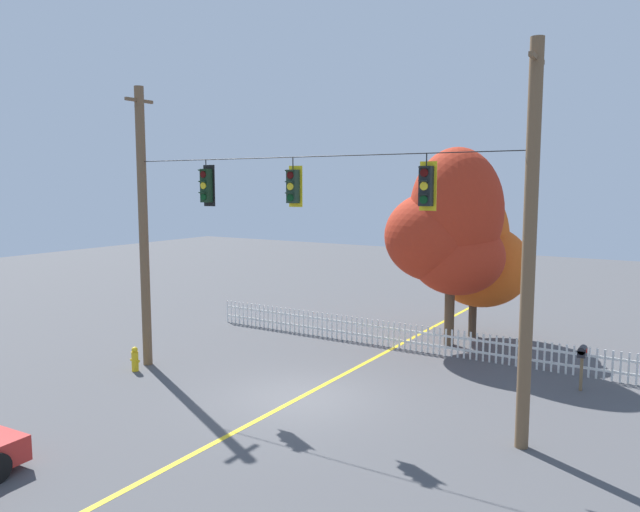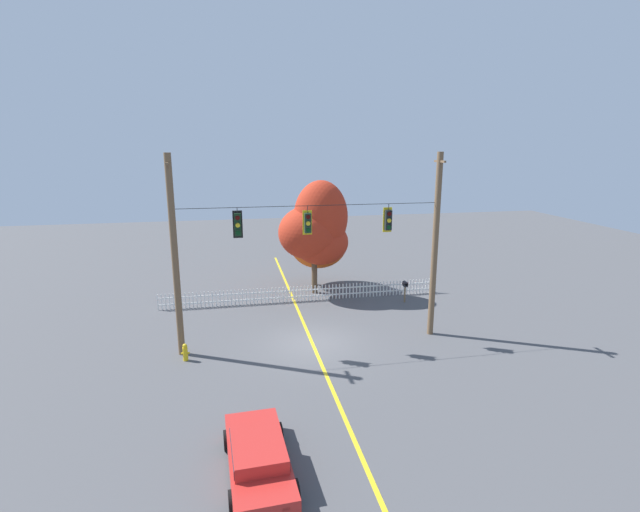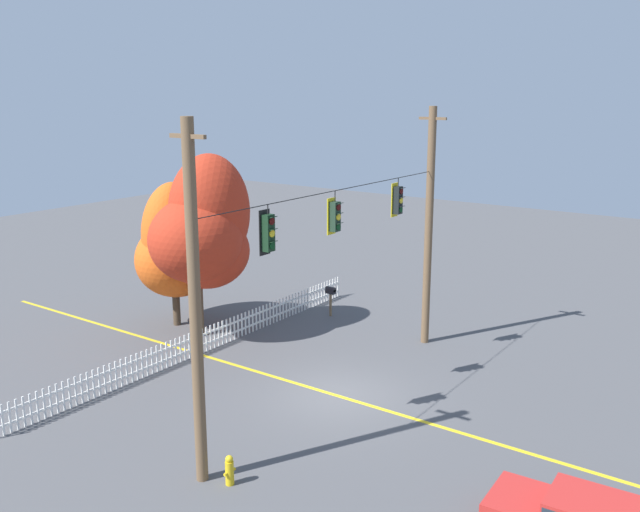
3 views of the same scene
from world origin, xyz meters
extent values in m
plane|color=#4C4C4F|center=(0.00, 0.00, 0.00)|extent=(80.00, 80.00, 0.00)
cube|color=gold|center=(0.00, 0.00, 0.00)|extent=(0.16, 36.00, 0.01)
cylinder|color=brown|center=(-6.16, 0.00, 4.58)|extent=(0.30, 0.30, 9.15)
cylinder|color=brown|center=(6.16, 0.00, 4.58)|extent=(0.30, 0.30, 9.15)
cube|color=brown|center=(-6.16, 0.00, 8.70)|extent=(0.10, 1.10, 0.10)
cube|color=brown|center=(6.16, 0.00, 8.70)|extent=(0.10, 1.10, 0.10)
cylinder|color=black|center=(0.00, 0.00, 6.76)|extent=(12.11, 0.02, 0.02)
cylinder|color=black|center=(-3.36, 0.00, 6.63)|extent=(0.03, 0.03, 0.27)
cube|color=black|center=(-3.36, 0.13, 5.99)|extent=(0.43, 0.02, 1.25)
cube|color=black|center=(-3.36, 0.00, 5.99)|extent=(0.30, 0.24, 1.00)
cylinder|color=#410706|center=(-3.36, -0.14, 6.32)|extent=(0.20, 0.03, 0.20)
cube|color=black|center=(-3.36, -0.18, 6.44)|extent=(0.22, 0.12, 0.06)
cylinder|color=yellow|center=(-3.36, -0.14, 5.99)|extent=(0.20, 0.03, 0.20)
cube|color=black|center=(-3.36, -0.18, 6.10)|extent=(0.22, 0.12, 0.06)
cylinder|color=#073513|center=(-3.36, -0.14, 5.65)|extent=(0.20, 0.03, 0.20)
cube|color=black|center=(-3.36, -0.18, 5.77)|extent=(0.22, 0.12, 0.06)
cylinder|color=black|center=(-0.19, 0.00, 6.59)|extent=(0.03, 0.03, 0.34)
cube|color=yellow|center=(-0.19, 0.13, 5.97)|extent=(0.43, 0.02, 1.13)
cube|color=#1E3323|center=(-0.19, 0.00, 5.97)|extent=(0.30, 0.24, 0.91)
cylinder|color=#410706|center=(-0.19, -0.14, 6.27)|extent=(0.20, 0.03, 0.20)
cube|color=#1E3323|center=(-0.19, -0.18, 6.39)|extent=(0.22, 0.12, 0.06)
cylinder|color=yellow|center=(-0.19, -0.14, 5.97)|extent=(0.20, 0.03, 0.20)
cube|color=#1E3323|center=(-0.19, -0.18, 6.08)|extent=(0.22, 0.12, 0.06)
cylinder|color=#073513|center=(-0.19, -0.14, 5.66)|extent=(0.20, 0.03, 0.20)
cube|color=#1E3323|center=(-0.19, -0.18, 5.78)|extent=(0.22, 0.12, 0.06)
cylinder|color=black|center=(3.69, 0.00, 6.61)|extent=(0.03, 0.03, 0.30)
cube|color=yellow|center=(3.69, 0.13, 5.98)|extent=(0.43, 0.02, 1.19)
cube|color=black|center=(3.69, 0.00, 5.98)|extent=(0.30, 0.24, 0.96)
cylinder|color=#410706|center=(3.69, -0.14, 6.30)|extent=(0.20, 0.03, 0.20)
cube|color=black|center=(3.69, -0.18, 6.41)|extent=(0.22, 0.12, 0.06)
cylinder|color=yellow|center=(3.69, -0.14, 5.98)|extent=(0.20, 0.03, 0.20)
cube|color=black|center=(3.69, -0.18, 6.09)|extent=(0.22, 0.12, 0.06)
cylinder|color=#073513|center=(3.69, -0.14, 5.66)|extent=(0.20, 0.03, 0.20)
cube|color=black|center=(3.69, -0.18, 5.78)|extent=(0.22, 0.12, 0.06)
cube|color=white|center=(-8.06, 6.32, 0.48)|extent=(0.06, 0.04, 0.97)
cube|color=white|center=(-7.83, 6.32, 0.48)|extent=(0.06, 0.04, 0.97)
cube|color=white|center=(-7.61, 6.32, 0.48)|extent=(0.06, 0.04, 0.97)
cube|color=white|center=(-7.39, 6.32, 0.48)|extent=(0.06, 0.04, 0.97)
cube|color=white|center=(-7.16, 6.32, 0.48)|extent=(0.06, 0.04, 0.97)
cube|color=white|center=(-6.94, 6.32, 0.48)|extent=(0.06, 0.04, 0.97)
cube|color=white|center=(-6.72, 6.32, 0.48)|extent=(0.06, 0.04, 0.97)
cube|color=white|center=(-6.49, 6.32, 0.48)|extent=(0.06, 0.04, 0.97)
cube|color=white|center=(-6.27, 6.32, 0.48)|extent=(0.06, 0.04, 0.97)
cube|color=white|center=(-6.05, 6.32, 0.48)|extent=(0.06, 0.04, 0.97)
cube|color=white|center=(-5.82, 6.32, 0.48)|extent=(0.06, 0.04, 0.97)
cube|color=white|center=(-5.60, 6.32, 0.48)|extent=(0.06, 0.04, 0.97)
cube|color=white|center=(-5.38, 6.32, 0.48)|extent=(0.06, 0.04, 0.97)
cube|color=white|center=(-5.15, 6.32, 0.48)|extent=(0.06, 0.04, 0.97)
cube|color=white|center=(-4.93, 6.32, 0.48)|extent=(0.06, 0.04, 0.97)
cube|color=white|center=(-4.71, 6.32, 0.48)|extent=(0.06, 0.04, 0.97)
cube|color=white|center=(-4.49, 6.32, 0.48)|extent=(0.06, 0.04, 0.97)
cube|color=white|center=(-4.26, 6.32, 0.48)|extent=(0.06, 0.04, 0.97)
cube|color=white|center=(-4.04, 6.32, 0.48)|extent=(0.06, 0.04, 0.97)
cube|color=white|center=(-3.82, 6.32, 0.48)|extent=(0.06, 0.04, 0.97)
cube|color=white|center=(-3.59, 6.32, 0.48)|extent=(0.06, 0.04, 0.97)
cube|color=white|center=(-3.37, 6.32, 0.48)|extent=(0.06, 0.04, 0.97)
cube|color=white|center=(-3.15, 6.32, 0.48)|extent=(0.06, 0.04, 0.97)
cube|color=white|center=(-2.92, 6.32, 0.48)|extent=(0.06, 0.04, 0.97)
cube|color=white|center=(-2.70, 6.32, 0.48)|extent=(0.06, 0.04, 0.97)
cube|color=white|center=(-2.48, 6.32, 0.48)|extent=(0.06, 0.04, 0.97)
cube|color=white|center=(-2.25, 6.32, 0.48)|extent=(0.06, 0.04, 0.97)
cube|color=white|center=(-2.03, 6.32, 0.48)|extent=(0.06, 0.04, 0.97)
cube|color=white|center=(-1.81, 6.32, 0.48)|extent=(0.06, 0.04, 0.97)
cube|color=white|center=(-1.58, 6.32, 0.48)|extent=(0.06, 0.04, 0.97)
cube|color=white|center=(-1.36, 6.32, 0.48)|extent=(0.06, 0.04, 0.97)
cube|color=white|center=(-1.14, 6.32, 0.48)|extent=(0.06, 0.04, 0.97)
cube|color=white|center=(-0.91, 6.32, 0.48)|extent=(0.06, 0.04, 0.97)
cube|color=white|center=(-0.69, 6.32, 0.48)|extent=(0.06, 0.04, 0.97)
cube|color=white|center=(-0.47, 6.32, 0.48)|extent=(0.06, 0.04, 0.97)
cube|color=white|center=(-0.25, 6.32, 0.48)|extent=(0.06, 0.04, 0.97)
cube|color=white|center=(-0.02, 6.32, 0.48)|extent=(0.06, 0.04, 0.97)
cube|color=white|center=(0.20, 6.32, 0.48)|extent=(0.06, 0.04, 0.97)
cube|color=white|center=(0.42, 6.32, 0.48)|extent=(0.06, 0.04, 0.97)
cube|color=white|center=(0.65, 6.32, 0.48)|extent=(0.06, 0.04, 0.97)
cube|color=white|center=(0.87, 6.32, 0.48)|extent=(0.06, 0.04, 0.97)
cube|color=white|center=(1.09, 6.32, 0.48)|extent=(0.06, 0.04, 0.97)
cube|color=white|center=(1.32, 6.32, 0.48)|extent=(0.06, 0.04, 0.97)
cube|color=white|center=(1.54, 6.32, 0.48)|extent=(0.06, 0.04, 0.97)
cube|color=white|center=(1.76, 6.32, 0.48)|extent=(0.06, 0.04, 0.97)
cube|color=white|center=(1.99, 6.32, 0.48)|extent=(0.06, 0.04, 0.97)
cube|color=white|center=(2.21, 6.32, 0.48)|extent=(0.06, 0.04, 0.97)
cube|color=white|center=(2.43, 6.32, 0.48)|extent=(0.06, 0.04, 0.97)
cube|color=white|center=(2.66, 6.32, 0.48)|extent=(0.06, 0.04, 0.97)
cube|color=white|center=(2.88, 6.32, 0.48)|extent=(0.06, 0.04, 0.97)
cube|color=white|center=(3.10, 6.32, 0.48)|extent=(0.06, 0.04, 0.97)
cube|color=white|center=(3.33, 6.32, 0.48)|extent=(0.06, 0.04, 0.97)
cube|color=white|center=(3.55, 6.32, 0.48)|extent=(0.06, 0.04, 0.97)
cube|color=white|center=(3.77, 6.32, 0.48)|extent=(0.06, 0.04, 0.97)
cube|color=white|center=(4.00, 6.32, 0.48)|extent=(0.06, 0.04, 0.97)
cube|color=white|center=(4.22, 6.32, 0.48)|extent=(0.06, 0.04, 0.97)
cube|color=white|center=(4.44, 6.32, 0.48)|extent=(0.06, 0.04, 0.97)
cube|color=white|center=(4.66, 6.32, 0.48)|extent=(0.06, 0.04, 0.97)
cube|color=white|center=(4.89, 6.32, 0.48)|extent=(0.06, 0.04, 0.97)
cube|color=white|center=(5.11, 6.32, 0.48)|extent=(0.06, 0.04, 0.97)
cube|color=white|center=(5.33, 6.32, 0.48)|extent=(0.06, 0.04, 0.97)
cube|color=white|center=(5.56, 6.32, 0.48)|extent=(0.06, 0.04, 0.97)
cube|color=white|center=(5.78, 6.32, 0.48)|extent=(0.06, 0.04, 0.97)
cube|color=white|center=(6.00, 6.32, 0.48)|extent=(0.06, 0.04, 0.97)
cube|color=white|center=(6.23, 6.32, 0.48)|extent=(0.06, 0.04, 0.97)
cube|color=white|center=(6.45, 6.32, 0.48)|extent=(0.06, 0.04, 0.97)
cube|color=white|center=(6.67, 6.32, 0.48)|extent=(0.06, 0.04, 0.97)
cube|color=white|center=(6.90, 6.32, 0.48)|extent=(0.06, 0.04, 0.97)
cube|color=white|center=(7.12, 6.32, 0.48)|extent=(0.06, 0.04, 0.97)
cube|color=white|center=(7.34, 6.32, 0.48)|extent=(0.06, 0.04, 0.97)
cube|color=white|center=(7.57, 6.32, 0.48)|extent=(0.06, 0.04, 0.97)
cube|color=white|center=(7.79, 6.32, 0.48)|extent=(0.06, 0.04, 0.97)
cube|color=white|center=(8.01, 6.32, 0.48)|extent=(0.06, 0.04, 0.97)
cube|color=white|center=(8.24, 6.32, 0.48)|extent=(0.06, 0.04, 0.97)
cube|color=white|center=(8.46, 6.32, 0.48)|extent=(0.06, 0.04, 0.97)
cube|color=white|center=(8.68, 6.32, 0.48)|extent=(0.06, 0.04, 0.97)
cube|color=white|center=(8.91, 6.32, 0.48)|extent=(0.06, 0.04, 0.97)
cube|color=white|center=(9.13, 6.32, 0.48)|extent=(0.06, 0.04, 0.97)
cube|color=white|center=(9.35, 6.32, 0.48)|extent=(0.06, 0.04, 0.97)
cube|color=white|center=(0.65, 6.35, 0.29)|extent=(17.41, 0.03, 0.08)
cube|color=white|center=(0.65, 6.35, 0.70)|extent=(17.41, 0.03, 0.08)
cylinder|color=brown|center=(1.55, 7.82, 1.39)|extent=(0.37, 0.37, 2.78)
ellipsoid|color=#B22D19|center=(1.91, 7.43, 3.44)|extent=(3.50, 2.86, 2.85)
ellipsoid|color=#B22D19|center=(1.08, 7.36, 4.12)|extent=(3.76, 3.47, 3.34)
ellipsoid|color=#B22D19|center=(1.88, 7.34, 5.08)|extent=(3.39, 2.96, 4.56)
cylinder|color=#473828|center=(1.91, 9.52, 0.97)|extent=(0.31, 0.31, 1.94)
ellipsoid|color=#DB5619|center=(2.16, 9.51, 2.87)|extent=(3.88, 3.27, 3.26)
ellipsoid|color=#DB5619|center=(1.86, 9.38, 3.85)|extent=(2.82, 2.49, 4.53)
cube|color=red|center=(-3.20, -8.80, 0.45)|extent=(1.92, 4.47, 0.55)
cube|color=red|center=(-3.19, -8.95, 0.94)|extent=(1.60, 2.18, 0.42)
cube|color=#232D38|center=(-3.19, -8.95, 0.94)|extent=(1.63, 2.09, 0.27)
cylinder|color=black|center=(-4.11, -7.49, 0.32)|extent=(0.21, 0.65, 0.64)
cylinder|color=black|center=(-2.42, -7.40, 0.32)|extent=(0.21, 0.65, 0.64)
cylinder|color=black|center=(-3.98, -10.21, 0.32)|extent=(0.21, 0.65, 0.64)
cylinder|color=black|center=(-2.28, -10.12, 0.32)|extent=(0.21, 0.65, 0.64)
cube|color=white|center=(-3.78, -6.65, 0.55)|extent=(0.20, 0.05, 0.10)
cube|color=white|center=(-2.84, -6.61, 0.55)|extent=(0.20, 0.05, 0.10)
cube|color=red|center=(-2.62, -10.95, 0.55)|extent=(0.20, 0.05, 0.10)
cylinder|color=gold|center=(-5.93, -0.74, 0.32)|extent=(0.22, 0.22, 0.64)
sphere|color=gold|center=(-5.93, -0.74, 0.70)|extent=(0.20, 0.20, 0.20)
cylinder|color=gold|center=(-6.08, -0.74, 0.35)|extent=(0.08, 0.08, 0.08)
cylinder|color=gold|center=(-5.78, -0.74, 0.35)|extent=(0.08, 0.08, 0.08)
cube|color=brown|center=(6.67, 4.89, 0.51)|extent=(0.08, 0.08, 1.02)
cube|color=black|center=(6.67, 4.89, 1.13)|extent=(0.22, 0.44, 0.20)
cylinder|color=black|center=(6.67, 4.89, 1.23)|extent=(0.22, 0.44, 0.22)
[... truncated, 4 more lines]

